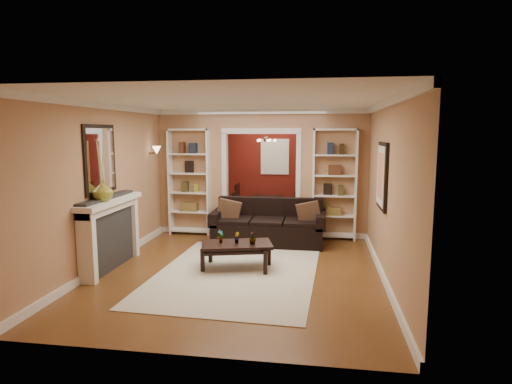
% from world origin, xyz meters
% --- Properties ---
extents(floor, '(8.00, 8.00, 0.00)m').
position_xyz_m(floor, '(0.00, 0.00, 0.00)').
color(floor, brown).
rests_on(floor, ground).
extents(ceiling, '(8.00, 8.00, 0.00)m').
position_xyz_m(ceiling, '(0.00, 0.00, 2.70)').
color(ceiling, white).
rests_on(ceiling, ground).
extents(wall_back, '(8.00, 0.00, 8.00)m').
position_xyz_m(wall_back, '(0.00, 4.00, 1.35)').
color(wall_back, tan).
rests_on(wall_back, ground).
extents(wall_front, '(8.00, 0.00, 8.00)m').
position_xyz_m(wall_front, '(0.00, -4.00, 1.35)').
color(wall_front, tan).
rests_on(wall_front, ground).
extents(wall_left, '(0.00, 8.00, 8.00)m').
position_xyz_m(wall_left, '(-2.25, 0.00, 1.35)').
color(wall_left, tan).
rests_on(wall_left, ground).
extents(wall_right, '(0.00, 8.00, 8.00)m').
position_xyz_m(wall_right, '(2.25, 0.00, 1.35)').
color(wall_right, tan).
rests_on(wall_right, ground).
extents(partition_wall, '(4.50, 0.15, 2.70)m').
position_xyz_m(partition_wall, '(0.00, 1.20, 1.35)').
color(partition_wall, tan).
rests_on(partition_wall, floor).
extents(red_back_panel, '(4.44, 0.04, 2.64)m').
position_xyz_m(red_back_panel, '(0.00, 3.97, 1.32)').
color(red_back_panel, maroon).
rests_on(red_back_panel, floor).
extents(dining_window, '(0.78, 0.03, 0.98)m').
position_xyz_m(dining_window, '(0.00, 3.93, 1.55)').
color(dining_window, '#8CA5CC').
rests_on(dining_window, wall_back).
extents(area_rug, '(2.62, 3.56, 0.01)m').
position_xyz_m(area_rug, '(-0.03, -1.44, 0.01)').
color(area_rug, beige).
rests_on(area_rug, floor).
extents(sofa, '(2.27, 0.98, 0.89)m').
position_xyz_m(sofa, '(0.25, 0.45, 0.44)').
color(sofa, black).
rests_on(sofa, floor).
extents(pillow_left, '(0.46, 0.17, 0.46)m').
position_xyz_m(pillow_left, '(-0.56, 0.43, 0.66)').
color(pillow_left, brown).
rests_on(pillow_left, sofa).
extents(pillow_right, '(0.45, 0.16, 0.44)m').
position_xyz_m(pillow_right, '(1.05, 0.43, 0.65)').
color(pillow_right, brown).
rests_on(pillow_right, sofa).
extents(coffee_table, '(1.26, 0.89, 0.43)m').
position_xyz_m(coffee_table, '(-0.07, -1.21, 0.22)').
color(coffee_table, black).
rests_on(coffee_table, floor).
extents(plant_left, '(0.12, 0.13, 0.21)m').
position_xyz_m(plant_left, '(-0.34, -1.21, 0.54)').
color(plant_left, '#336626').
rests_on(plant_left, coffee_table).
extents(plant_center, '(0.11, 0.12, 0.18)m').
position_xyz_m(plant_center, '(-0.07, -1.21, 0.52)').
color(plant_center, '#336626').
rests_on(plant_center, coffee_table).
extents(plant_right, '(0.13, 0.13, 0.20)m').
position_xyz_m(plant_right, '(0.19, -1.21, 0.53)').
color(plant_right, '#336626').
rests_on(plant_right, coffee_table).
extents(bookshelf_left, '(0.90, 0.30, 2.30)m').
position_xyz_m(bookshelf_left, '(-1.55, 1.03, 1.15)').
color(bookshelf_left, white).
rests_on(bookshelf_left, floor).
extents(bookshelf_right, '(0.90, 0.30, 2.30)m').
position_xyz_m(bookshelf_right, '(1.55, 1.03, 1.15)').
color(bookshelf_right, white).
rests_on(bookshelf_right, floor).
extents(fireplace, '(0.32, 1.70, 1.16)m').
position_xyz_m(fireplace, '(-2.09, -1.50, 0.58)').
color(fireplace, white).
rests_on(fireplace, floor).
extents(vase, '(0.37, 0.37, 0.33)m').
position_xyz_m(vase, '(-2.09, -1.73, 1.33)').
color(vase, olive).
rests_on(vase, fireplace).
extents(mirror, '(0.03, 0.95, 1.10)m').
position_xyz_m(mirror, '(-2.23, -1.50, 1.80)').
color(mirror, silver).
rests_on(mirror, wall_left).
extents(wall_sconce, '(0.18, 0.18, 0.22)m').
position_xyz_m(wall_sconce, '(-2.15, 0.55, 1.83)').
color(wall_sconce, '#FFE0A5').
rests_on(wall_sconce, wall_left).
extents(framed_art, '(0.04, 0.85, 1.05)m').
position_xyz_m(framed_art, '(2.21, -1.00, 1.55)').
color(framed_art, black).
rests_on(framed_art, wall_right).
extents(dining_table, '(1.54, 0.86, 0.54)m').
position_xyz_m(dining_table, '(-0.10, 2.75, 0.27)').
color(dining_table, black).
rests_on(dining_table, floor).
extents(dining_chair_nw, '(0.43, 0.43, 0.78)m').
position_xyz_m(dining_chair_nw, '(-0.65, 2.45, 0.39)').
color(dining_chair_nw, black).
rests_on(dining_chair_nw, floor).
extents(dining_chair_ne, '(0.43, 0.43, 0.85)m').
position_xyz_m(dining_chair_ne, '(0.45, 2.45, 0.42)').
color(dining_chair_ne, black).
rests_on(dining_chair_ne, floor).
extents(dining_chair_sw, '(0.52, 0.52, 0.91)m').
position_xyz_m(dining_chair_sw, '(-0.65, 3.05, 0.46)').
color(dining_chair_sw, black).
rests_on(dining_chair_sw, floor).
extents(dining_chair_se, '(0.56, 0.56, 0.89)m').
position_xyz_m(dining_chair_se, '(0.45, 3.05, 0.45)').
color(dining_chair_se, black).
rests_on(dining_chair_se, floor).
extents(chandelier, '(0.50, 0.50, 0.30)m').
position_xyz_m(chandelier, '(0.00, 2.70, 2.02)').
color(chandelier, '#372C19').
rests_on(chandelier, ceiling).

